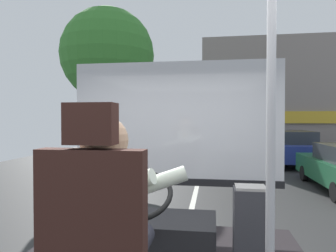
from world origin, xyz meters
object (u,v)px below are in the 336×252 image
handrail_pole (270,175)px  parked_car_silver (271,139)px  steering_console (152,238)px  fare_box (250,237)px  parked_car_blue (289,147)px  bus_driver (109,215)px

handrail_pole → parked_car_silver: (3.29, 17.90, -0.96)m
steering_console → fare_box: 0.85m
parked_car_silver → parked_car_blue: bearing=-93.2°
steering_console → parked_car_silver: 17.37m
bus_driver → parked_car_silver: bearing=77.2°
bus_driver → parked_car_blue: (3.76, 12.03, -0.69)m
parked_car_silver → bus_driver: bearing=-102.8°
steering_console → handrail_pole: handrail_pole is taller
bus_driver → fare_box: size_ratio=1.06×
steering_console → fare_box: steering_console is taller
parked_car_blue → steering_console: bearing=-109.0°
parked_car_blue → parked_car_silver: bearing=86.8°
handrail_pole → bus_driver: bearing=-175.9°
parked_car_blue → bus_driver: bearing=-107.4°
handrail_pole → parked_car_blue: (2.96, 11.97, -0.90)m
bus_driver → parked_car_silver: 18.44m
fare_box → parked_car_silver: (3.29, 17.13, -0.35)m
handrail_pole → parked_car_blue: handrail_pole is taller
bus_driver → handrail_pole: 0.83m
bus_driver → handrail_pole: handrail_pole is taller
steering_console → fare_box: bearing=-17.6°
bus_driver → steering_console: 1.21m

